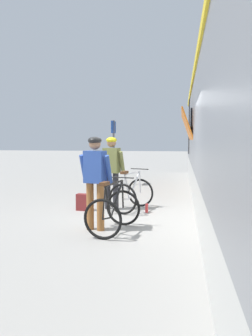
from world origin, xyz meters
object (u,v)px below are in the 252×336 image
cyclist_near_in_blue (95,175)px  cyclist_far_in_olive (112,166)px  bicycle_near_black (114,211)px  backpack_on_platform (83,202)px  bicycle_far_silver (132,194)px  water_bottle_near_the_bikes (147,208)px  platform_sign_post (113,141)px

cyclist_near_in_blue → cyclist_far_in_olive: same height
bicycle_near_black → backpack_on_platform: size_ratio=2.95×
bicycle_near_black → backpack_on_platform: bearing=122.5°
bicycle_far_silver → backpack_on_platform: size_ratio=3.06×
backpack_on_platform → bicycle_far_silver: bearing=16.3°
cyclist_far_in_olive → cyclist_near_in_blue: bearing=-87.6°
cyclist_far_in_olive → water_bottle_near_the_bikes: 1.32m
cyclist_near_in_blue → bicycle_far_silver: (0.42, 1.85, -0.65)m
cyclist_near_in_blue → bicycle_near_black: 0.76m
water_bottle_near_the_bikes → bicycle_far_silver: bearing=152.0°
cyclist_near_in_blue → bicycle_near_black: cyclist_near_in_blue is taller
bicycle_far_silver → water_bottle_near_the_bikes: size_ratio=5.84×
cyclist_near_in_blue → cyclist_far_in_olive: 1.90m
backpack_on_platform → water_bottle_near_the_bikes: bearing=6.5°
cyclist_near_in_blue → backpack_on_platform: size_ratio=4.40×
water_bottle_near_the_bikes → platform_sign_post: size_ratio=0.09×
bicycle_far_silver → backpack_on_platform: (-1.17, -0.20, -0.20)m
cyclist_far_in_olive → bicycle_near_black: cyclist_far_in_olive is taller
cyclist_far_in_olive → bicycle_far_silver: cyclist_far_in_olive is taller
cyclist_far_in_olive → platform_sign_post: size_ratio=0.73×
cyclist_near_in_blue → bicycle_far_silver: cyclist_near_in_blue is taller
bicycle_near_black → backpack_on_platform: 2.09m
cyclist_far_in_olive → backpack_on_platform: size_ratio=4.40×
cyclist_near_in_blue → cyclist_far_in_olive: size_ratio=1.00×
backpack_on_platform → bicycle_near_black: bearing=-51.0°
cyclist_far_in_olive → water_bottle_near_the_bikes: cyclist_far_in_olive is taller
water_bottle_near_the_bikes → bicycle_near_black: bearing=-103.9°
cyclist_far_in_olive → platform_sign_post: platform_sign_post is taller
cyclist_near_in_blue → cyclist_far_in_olive: (-0.08, 1.90, 0.00)m
backpack_on_platform → cyclist_far_in_olive: bearing=26.9°
bicycle_near_black → water_bottle_near_the_bikes: size_ratio=5.61×
bicycle_near_black → bicycle_far_silver: bearing=88.4°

